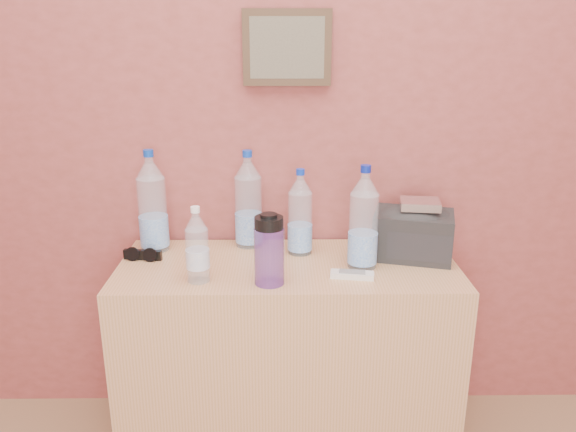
{
  "coord_description": "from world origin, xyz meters",
  "views": [
    {
      "loc": [
        -0.05,
        0.0,
        1.44
      ],
      "look_at": [
        -0.03,
        1.71,
        0.89
      ],
      "focal_mm": 35.0,
      "sensor_mm": 36.0,
      "label": 1
    }
  ],
  "objects_px": {
    "pet_large_c": "(300,217)",
    "pet_large_a": "(152,207)",
    "nalgene_bottle": "(269,250)",
    "toiletry_bag": "(413,232)",
    "foil_packet": "(420,204)",
    "pet_large_d": "(363,223)",
    "ac_remote": "(352,275)",
    "pet_large_b": "(248,204)",
    "pet_small": "(197,249)",
    "dresser": "(288,356)",
    "sunglasses": "(143,255)"
  },
  "relations": [
    {
      "from": "dresser",
      "to": "ac_remote",
      "type": "relative_size",
      "value": 8.29
    },
    {
      "from": "pet_large_a",
      "to": "pet_small",
      "type": "bearing_deg",
      "value": -54.7
    },
    {
      "from": "pet_large_d",
      "to": "ac_remote",
      "type": "distance_m",
      "value": 0.17
    },
    {
      "from": "sunglasses",
      "to": "pet_large_c",
      "type": "bearing_deg",
      "value": 13.78
    },
    {
      "from": "pet_large_a",
      "to": "nalgene_bottle",
      "type": "xyz_separation_m",
      "value": [
        0.41,
        -0.29,
        -0.05
      ]
    },
    {
      "from": "nalgene_bottle",
      "to": "toiletry_bag",
      "type": "distance_m",
      "value": 0.54
    },
    {
      "from": "pet_large_d",
      "to": "toiletry_bag",
      "type": "distance_m",
      "value": 0.22
    },
    {
      "from": "pet_large_a",
      "to": "nalgene_bottle",
      "type": "relative_size",
      "value": 1.61
    },
    {
      "from": "dresser",
      "to": "toiletry_bag",
      "type": "xyz_separation_m",
      "value": [
        0.43,
        0.07,
        0.44
      ]
    },
    {
      "from": "pet_large_b",
      "to": "pet_large_d",
      "type": "relative_size",
      "value": 1.02
    },
    {
      "from": "pet_small",
      "to": "pet_large_a",
      "type": "bearing_deg",
      "value": 125.3
    },
    {
      "from": "dresser",
      "to": "nalgene_bottle",
      "type": "bearing_deg",
      "value": -111.15
    },
    {
      "from": "toiletry_bag",
      "to": "pet_large_a",
      "type": "bearing_deg",
      "value": -169.75
    },
    {
      "from": "pet_small",
      "to": "nalgene_bottle",
      "type": "distance_m",
      "value": 0.22
    },
    {
      "from": "nalgene_bottle",
      "to": "toiletry_bag",
      "type": "relative_size",
      "value": 0.86
    },
    {
      "from": "nalgene_bottle",
      "to": "dresser",
      "type": "bearing_deg",
      "value": 68.85
    },
    {
      "from": "pet_large_d",
      "to": "foil_packet",
      "type": "xyz_separation_m",
      "value": [
        0.2,
        0.08,
        0.04
      ]
    },
    {
      "from": "pet_large_d",
      "to": "sunglasses",
      "type": "bearing_deg",
      "value": 174.68
    },
    {
      "from": "nalgene_bottle",
      "to": "sunglasses",
      "type": "height_order",
      "value": "nalgene_bottle"
    },
    {
      "from": "pet_large_a",
      "to": "ac_remote",
      "type": "height_order",
      "value": "pet_large_a"
    },
    {
      "from": "nalgene_bottle",
      "to": "pet_large_a",
      "type": "bearing_deg",
      "value": 144.66
    },
    {
      "from": "pet_large_a",
      "to": "pet_large_b",
      "type": "bearing_deg",
      "value": 6.6
    },
    {
      "from": "pet_large_a",
      "to": "sunglasses",
      "type": "bearing_deg",
      "value": -102.98
    },
    {
      "from": "nalgene_bottle",
      "to": "ac_remote",
      "type": "height_order",
      "value": "nalgene_bottle"
    },
    {
      "from": "pet_large_c",
      "to": "pet_large_a",
      "type": "bearing_deg",
      "value": 175.68
    },
    {
      "from": "sunglasses",
      "to": "toiletry_bag",
      "type": "bearing_deg",
      "value": 8.94
    },
    {
      "from": "ac_remote",
      "to": "pet_small",
      "type": "bearing_deg",
      "value": -169.05
    },
    {
      "from": "pet_small",
      "to": "ac_remote",
      "type": "bearing_deg",
      "value": 1.99
    },
    {
      "from": "nalgene_bottle",
      "to": "foil_packet",
      "type": "height_order",
      "value": "nalgene_bottle"
    },
    {
      "from": "pet_large_a",
      "to": "pet_large_c",
      "type": "relative_size",
      "value": 1.2
    },
    {
      "from": "dresser",
      "to": "ac_remote",
      "type": "bearing_deg",
      "value": -29.32
    },
    {
      "from": "pet_large_c",
      "to": "toiletry_bag",
      "type": "relative_size",
      "value": 1.15
    },
    {
      "from": "nalgene_bottle",
      "to": "sunglasses",
      "type": "xyz_separation_m",
      "value": [
        -0.44,
        0.2,
        -0.09
      ]
    },
    {
      "from": "toiletry_bag",
      "to": "foil_packet",
      "type": "bearing_deg",
      "value": -25.79
    },
    {
      "from": "pet_large_b",
      "to": "pet_large_d",
      "type": "xyz_separation_m",
      "value": [
        0.38,
        -0.2,
        -0.0
      ]
    },
    {
      "from": "toiletry_bag",
      "to": "nalgene_bottle",
      "type": "bearing_deg",
      "value": -140.94
    },
    {
      "from": "pet_large_d",
      "to": "toiletry_bag",
      "type": "xyz_separation_m",
      "value": [
        0.19,
        0.09,
        -0.06
      ]
    },
    {
      "from": "pet_large_c",
      "to": "ac_remote",
      "type": "relative_size",
      "value": 2.21
    },
    {
      "from": "pet_large_b",
      "to": "sunglasses",
      "type": "relative_size",
      "value": 2.65
    },
    {
      "from": "pet_large_c",
      "to": "pet_small",
      "type": "height_order",
      "value": "pet_large_c"
    },
    {
      "from": "pet_small",
      "to": "nalgene_bottle",
      "type": "height_order",
      "value": "pet_small"
    },
    {
      "from": "pet_large_d",
      "to": "toiletry_bag",
      "type": "height_order",
      "value": "pet_large_d"
    },
    {
      "from": "pet_large_c",
      "to": "toiletry_bag",
      "type": "height_order",
      "value": "pet_large_c"
    },
    {
      "from": "pet_large_d",
      "to": "toiletry_bag",
      "type": "relative_size",
      "value": 1.31
    },
    {
      "from": "pet_large_a",
      "to": "ac_remote",
      "type": "relative_size",
      "value": 2.65
    },
    {
      "from": "dresser",
      "to": "pet_large_b",
      "type": "xyz_separation_m",
      "value": [
        -0.14,
        0.18,
        0.51
      ]
    },
    {
      "from": "pet_large_c",
      "to": "pet_small",
      "type": "xyz_separation_m",
      "value": [
        -0.32,
        -0.23,
        -0.03
      ]
    },
    {
      "from": "pet_large_b",
      "to": "pet_large_c",
      "type": "distance_m",
      "value": 0.2
    },
    {
      "from": "pet_large_c",
      "to": "nalgene_bottle",
      "type": "bearing_deg",
      "value": -111.84
    },
    {
      "from": "pet_large_b",
      "to": "pet_large_a",
      "type": "bearing_deg",
      "value": -173.4
    }
  ]
}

